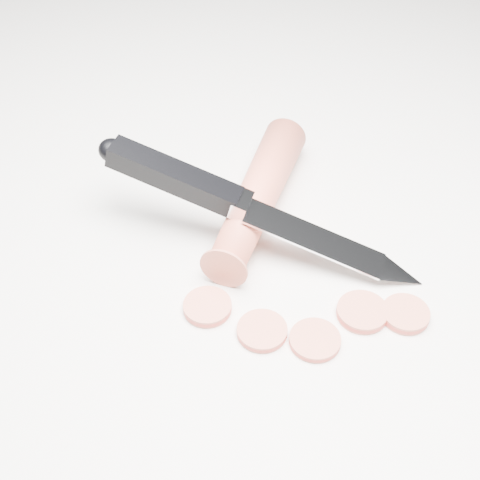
{
  "coord_description": "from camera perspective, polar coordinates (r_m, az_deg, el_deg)",
  "views": [
    {
      "loc": [
        -0.08,
        -0.34,
        0.38
      ],
      "look_at": [
        -0.04,
        0.02,
        0.02
      ],
      "focal_mm": 50.0,
      "sensor_mm": 36.0,
      "label": 1
    }
  ],
  "objects": [
    {
      "name": "kitchen_knife",
      "position": [
        0.51,
        1.69,
        2.67
      ],
      "size": [
        0.26,
        0.13,
        0.08
      ],
      "primitive_type": null,
      "color": "silver",
      "rests_on": "ground"
    },
    {
      "name": "carrot_slice_1",
      "position": [
        0.5,
        10.39,
        -6.06
      ],
      "size": [
        0.04,
        0.04,
        0.01
      ],
      "primitive_type": "cylinder",
      "color": "#C35E47",
      "rests_on": "ground"
    },
    {
      "name": "carrot_slice_4",
      "position": [
        0.48,
        6.41,
        -8.48
      ],
      "size": [
        0.04,
        0.04,
        0.01
      ],
      "primitive_type": "cylinder",
      "color": "#C35E47",
      "rests_on": "ground"
    },
    {
      "name": "carrot_slice_0",
      "position": [
        0.49,
        -2.8,
        -5.72
      ],
      "size": [
        0.04,
        0.04,
        0.01
      ],
      "primitive_type": "cylinder",
      "color": "#C35E47",
      "rests_on": "ground"
    },
    {
      "name": "carrot_slice_3",
      "position": [
        0.5,
        13.93,
        -6.15
      ],
      "size": [
        0.03,
        0.03,
        0.01
      ],
      "primitive_type": "cylinder",
      "color": "#C35E47",
      "rests_on": "ground"
    },
    {
      "name": "carrot_slice_2",
      "position": [
        0.48,
        1.89,
        -7.75
      ],
      "size": [
        0.04,
        0.04,
        0.01
      ],
      "primitive_type": "cylinder",
      "color": "#C35E47",
      "rests_on": "ground"
    },
    {
      "name": "carrot",
      "position": [
        0.55,
        1.55,
        3.85
      ],
      "size": [
        0.1,
        0.17,
        0.03
      ],
      "primitive_type": "cylinder",
      "rotation": [
        1.57,
        0.0,
        -0.42
      ],
      "color": "#D3523C",
      "rests_on": "ground"
    },
    {
      "name": "ground",
      "position": [
        0.52,
        4.57,
        -2.71
      ],
      "size": [
        2.4,
        2.4,
        0.0
      ],
      "primitive_type": "plane",
      "color": "silver",
      "rests_on": "ground"
    }
  ]
}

